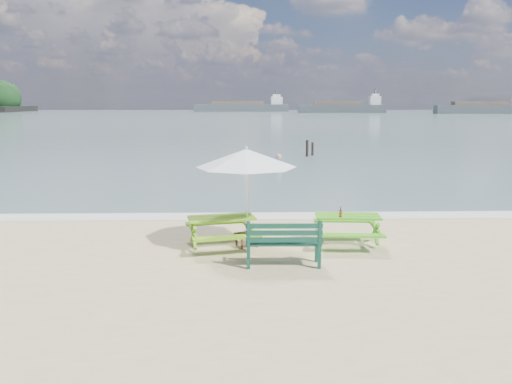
{
  "coord_description": "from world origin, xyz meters",
  "views": [
    {
      "loc": [
        -0.65,
        -9.33,
        3.27
      ],
      "look_at": [
        -0.33,
        3.0,
        1.0
      ],
      "focal_mm": 35.0,
      "sensor_mm": 36.0,
      "label": 1
    }
  ],
  "objects_px": {
    "park_bench": "(283,252)",
    "swimmer": "(278,172)",
    "picnic_table_right": "(347,230)",
    "patio_umbrella": "(246,158)",
    "side_table": "(247,240)",
    "beer_bottle": "(341,214)",
    "picnic_table_left": "(222,233)"
  },
  "relations": [
    {
      "from": "picnic_table_left",
      "to": "side_table",
      "type": "height_order",
      "value": "picnic_table_left"
    },
    {
      "from": "park_bench",
      "to": "patio_umbrella",
      "type": "height_order",
      "value": "patio_umbrella"
    },
    {
      "from": "patio_umbrella",
      "to": "beer_bottle",
      "type": "xyz_separation_m",
      "value": [
        2.11,
        -0.11,
        -1.25
      ]
    },
    {
      "from": "park_bench",
      "to": "beer_bottle",
      "type": "relative_size",
      "value": 6.27
    },
    {
      "from": "patio_umbrella",
      "to": "swimmer",
      "type": "relative_size",
      "value": 1.57
    },
    {
      "from": "picnic_table_left",
      "to": "beer_bottle",
      "type": "height_order",
      "value": "beer_bottle"
    },
    {
      "from": "picnic_table_left",
      "to": "patio_umbrella",
      "type": "xyz_separation_m",
      "value": [
        0.56,
        0.06,
        1.68
      ]
    },
    {
      "from": "picnic_table_right",
      "to": "park_bench",
      "type": "xyz_separation_m",
      "value": [
        -1.59,
        -1.43,
        -0.05
      ]
    },
    {
      "from": "picnic_table_right",
      "to": "patio_umbrella",
      "type": "relative_size",
      "value": 0.59
    },
    {
      "from": "park_bench",
      "to": "swimmer",
      "type": "bearing_deg",
      "value": 86.32
    },
    {
      "from": "patio_umbrella",
      "to": "swimmer",
      "type": "bearing_deg",
      "value": 82.93
    },
    {
      "from": "side_table",
      "to": "patio_umbrella",
      "type": "xyz_separation_m",
      "value": [
        0.0,
        0.0,
        1.87
      ]
    },
    {
      "from": "side_table",
      "to": "swimmer",
      "type": "height_order",
      "value": "swimmer"
    },
    {
      "from": "picnic_table_right",
      "to": "beer_bottle",
      "type": "distance_m",
      "value": 0.52
    },
    {
      "from": "park_bench",
      "to": "beer_bottle",
      "type": "height_order",
      "value": "beer_bottle"
    },
    {
      "from": "picnic_table_right",
      "to": "swimmer",
      "type": "xyz_separation_m",
      "value": [
        -0.63,
        13.51,
        -0.59
      ]
    },
    {
      "from": "park_bench",
      "to": "swimmer",
      "type": "xyz_separation_m",
      "value": [
        0.96,
        14.94,
        -0.54
      ]
    },
    {
      "from": "picnic_table_right",
      "to": "beer_bottle",
      "type": "height_order",
      "value": "beer_bottle"
    },
    {
      "from": "picnic_table_right",
      "to": "patio_umbrella",
      "type": "xyz_separation_m",
      "value": [
        -2.32,
        -0.07,
        1.69
      ]
    },
    {
      "from": "picnic_table_left",
      "to": "side_table",
      "type": "bearing_deg",
      "value": 5.65
    },
    {
      "from": "patio_umbrella",
      "to": "park_bench",
      "type": "bearing_deg",
      "value": -61.82
    },
    {
      "from": "picnic_table_right",
      "to": "swimmer",
      "type": "distance_m",
      "value": 13.54
    },
    {
      "from": "picnic_table_right",
      "to": "patio_umbrella",
      "type": "height_order",
      "value": "patio_umbrella"
    },
    {
      "from": "park_bench",
      "to": "patio_umbrella",
      "type": "distance_m",
      "value": 2.32
    },
    {
      "from": "beer_bottle",
      "to": "swimmer",
      "type": "bearing_deg",
      "value": 91.77
    },
    {
      "from": "park_bench",
      "to": "side_table",
      "type": "xyz_separation_m",
      "value": [
        -0.73,
        1.36,
        -0.13
      ]
    },
    {
      "from": "picnic_table_right",
      "to": "park_bench",
      "type": "distance_m",
      "value": 2.14
    },
    {
      "from": "picnic_table_left",
      "to": "side_table",
      "type": "relative_size",
      "value": 3.27
    },
    {
      "from": "picnic_table_right",
      "to": "side_table",
      "type": "height_order",
      "value": "picnic_table_right"
    },
    {
      "from": "patio_umbrella",
      "to": "picnic_table_left",
      "type": "bearing_deg",
      "value": -174.35
    },
    {
      "from": "picnic_table_left",
      "to": "swimmer",
      "type": "xyz_separation_m",
      "value": [
        2.25,
        13.64,
        -0.59
      ]
    },
    {
      "from": "park_bench",
      "to": "swimmer",
      "type": "relative_size",
      "value": 0.81
    }
  ]
}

